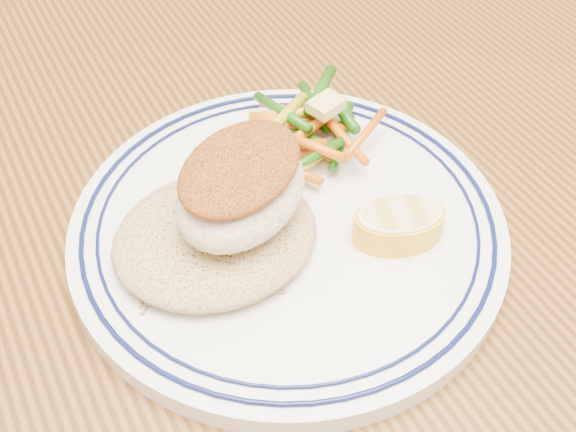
# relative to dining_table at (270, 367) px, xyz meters

# --- Properties ---
(dining_table) EXTENTS (1.50, 0.90, 0.75)m
(dining_table) POSITION_rel_dining_table_xyz_m (0.00, 0.00, 0.00)
(dining_table) COLOR #4A2A0E
(dining_table) RESTS_ON ground
(plate) EXTENTS (0.27, 0.27, 0.02)m
(plate) POSITION_rel_dining_table_xyz_m (0.03, 0.03, 0.11)
(plate) COLOR white
(plate) RESTS_ON dining_table
(rice_pilaf) EXTENTS (0.13, 0.11, 0.02)m
(rice_pilaf) POSITION_rel_dining_table_xyz_m (-0.02, 0.03, 0.12)
(rice_pilaf) COLOR #A48552
(rice_pilaf) RESTS_ON plate
(fish_fillet) EXTENTS (0.12, 0.11, 0.05)m
(fish_fillet) POSITION_rel_dining_table_xyz_m (-0.00, 0.03, 0.15)
(fish_fillet) COLOR beige
(fish_fillet) RESTS_ON rice_pilaf
(vegetable_pile) EXTENTS (0.11, 0.10, 0.03)m
(vegetable_pile) POSITION_rel_dining_table_xyz_m (0.08, 0.08, 0.13)
(vegetable_pile) COLOR #CB570A
(vegetable_pile) RESTS_ON plate
(butter_pat) EXTENTS (0.03, 0.02, 0.01)m
(butter_pat) POSITION_rel_dining_table_xyz_m (0.09, 0.08, 0.14)
(butter_pat) COLOR #E1C36E
(butter_pat) RESTS_ON vegetable_pile
(lemon_wedge) EXTENTS (0.07, 0.07, 0.02)m
(lemon_wedge) POSITION_rel_dining_table_xyz_m (0.08, -0.02, 0.12)
(lemon_wedge) COLOR yellow
(lemon_wedge) RESTS_ON plate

